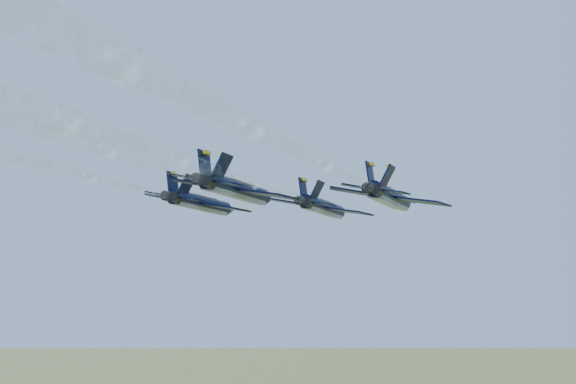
% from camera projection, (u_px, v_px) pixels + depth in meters
% --- Properties ---
extents(jet_lead, '(12.85, 17.14, 4.07)m').
position_uv_depth(jet_lead, '(324.00, 207.00, 98.51)').
color(jet_lead, black).
extents(jet_left, '(12.85, 17.14, 4.07)m').
position_uv_depth(jet_left, '(202.00, 203.00, 92.47)').
color(jet_left, black).
extents(jet_right, '(12.85, 17.14, 4.07)m').
position_uv_depth(jet_right, '(390.00, 197.00, 84.48)').
color(jet_right, black).
extents(jet_slot, '(12.85, 17.14, 4.07)m').
position_uv_depth(jet_slot, '(238.00, 190.00, 76.69)').
color(jet_slot, black).
extents(smoke_trail_lead, '(13.05, 59.57, 2.42)m').
position_uv_depth(smoke_trail_lead, '(112.00, 158.00, 55.10)').
color(smoke_trail_lead, white).
extents(smoke_trail_right, '(13.05, 59.57, 2.42)m').
position_uv_depth(smoke_trail_right, '(176.00, 120.00, 41.07)').
color(smoke_trail_right, white).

